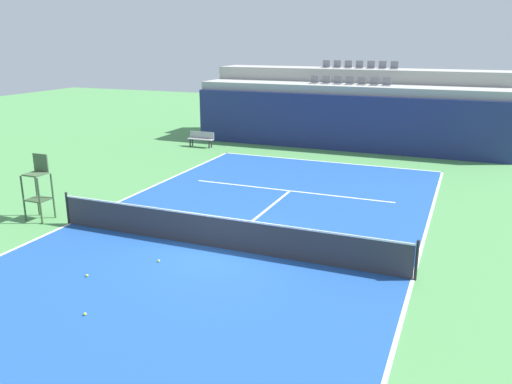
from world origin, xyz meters
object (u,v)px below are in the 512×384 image
object	(u,v)px
tennis_net	(219,232)
tennis_ball_1	(85,314)
umpire_chair	(38,185)
tennis_ball_0	(159,261)
player_bench	(201,138)
tennis_ball_2	(87,275)

from	to	relation	value
tennis_net	tennis_ball_1	bearing A→B (deg)	-102.54
tennis_net	tennis_ball_1	world-z (taller)	tennis_net
tennis_net	umpire_chair	world-z (taller)	umpire_chair
tennis_net	tennis_ball_0	size ratio (longest dim) A/B	167.88
player_bench	tennis_ball_1	world-z (taller)	player_bench
umpire_chair	tennis_ball_2	world-z (taller)	umpire_chair
player_bench	tennis_ball_2	bearing A→B (deg)	-71.89
tennis_ball_0	tennis_ball_1	bearing A→B (deg)	-88.83
tennis_ball_1	tennis_ball_2	distance (m)	2.02
tennis_net	tennis_ball_2	world-z (taller)	tennis_net
tennis_net	tennis_ball_0	bearing A→B (deg)	-125.43
tennis_ball_0	tennis_net	bearing A→B (deg)	54.57
tennis_net	umpire_chair	xyz separation A→B (m)	(-6.70, 0.06, 0.68)
player_bench	tennis_ball_2	size ratio (longest dim) A/B	22.73
umpire_chair	tennis_ball_2	xyz separation A→B (m)	(4.42, -3.06, -1.14)
umpire_chair	tennis_ball_1	size ratio (longest dim) A/B	33.33
tennis_ball_0	tennis_ball_2	size ratio (longest dim) A/B	1.00
player_bench	tennis_ball_1	bearing A→B (deg)	-69.73
tennis_ball_0	tennis_ball_2	xyz separation A→B (m)	(-1.20, -1.48, 0.00)
tennis_net	player_bench	distance (m)	14.96
player_bench	tennis_net	bearing A→B (deg)	-59.93
tennis_ball_2	tennis_ball_0	bearing A→B (deg)	51.09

